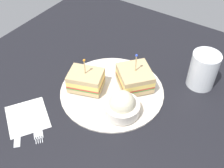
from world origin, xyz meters
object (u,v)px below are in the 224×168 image
at_px(fork, 37,127).
at_px(sandwich_half_front, 135,78).
at_px(coleslaw_bowl, 122,105).
at_px(napkin, 27,117).
at_px(knife, 18,129).
at_px(drink_glass, 203,72).
at_px(plate, 112,90).
at_px(sandwich_half_back, 86,80).

bearing_deg(fork, sandwich_half_front, 63.34).
distance_m(coleslaw_bowl, napkin, 0.25).
distance_m(sandwich_half_front, knife, 0.33).
distance_m(sandwich_half_front, fork, 0.29).
height_order(drink_glass, knife, drink_glass).
xyz_separation_m(plate, fork, (-0.09, -0.21, -0.00)).
xyz_separation_m(napkin, fork, (0.05, -0.01, 0.00)).
xyz_separation_m(plate, coleslaw_bowl, (0.07, -0.05, 0.03)).
relative_size(sandwich_half_front, napkin, 1.13).
relative_size(plate, napkin, 2.60).
bearing_deg(coleslaw_bowl, plate, 140.49).
height_order(coleslaw_bowl, drink_glass, drink_glass).
xyz_separation_m(drink_glass, napkin, (-0.32, -0.36, -0.05)).
relative_size(coleslaw_bowl, fork, 0.85).
xyz_separation_m(drink_glass, knife, (-0.32, -0.40, -0.04)).
bearing_deg(plate, coleslaw_bowl, -39.51).
bearing_deg(sandwich_half_back, fork, -96.83).
height_order(sandwich_half_front, sandwich_half_back, sandwich_half_front).
distance_m(napkin, fork, 0.05).
xyz_separation_m(plate, knife, (-0.12, -0.24, -0.00)).
height_order(sandwich_half_front, coleslaw_bowl, sandwich_half_front).
relative_size(sandwich_half_front, knife, 1.34).
relative_size(fork, knife, 1.15).
height_order(sandwich_half_back, knife, sandwich_half_back).
distance_m(sandwich_half_back, coleslaw_bowl, 0.13).
bearing_deg(sandwich_half_back, drink_glass, 37.38).
relative_size(sandwich_half_back, drink_glass, 1.04).
bearing_deg(drink_glass, sandwich_half_back, -142.62).
bearing_deg(fork, knife, -139.35).
distance_m(drink_glass, knife, 0.51).
xyz_separation_m(sandwich_half_front, napkin, (-0.17, -0.25, -0.03)).
distance_m(fork, knife, 0.05).
bearing_deg(drink_glass, sandwich_half_front, -142.47).
relative_size(coleslaw_bowl, knife, 0.98).
bearing_deg(knife, sandwich_half_front, 60.17).
bearing_deg(napkin, knife, -77.19).
bearing_deg(coleslaw_bowl, fork, -135.10).
bearing_deg(coleslaw_bowl, sandwich_half_front, 102.67).
relative_size(sandwich_half_front, drink_glass, 1.19).
relative_size(plate, fork, 2.69).
bearing_deg(drink_glass, coleslaw_bowl, -119.93).
distance_m(sandwich_half_front, coleslaw_bowl, 0.11).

